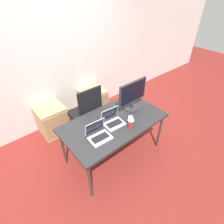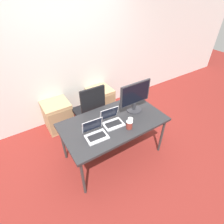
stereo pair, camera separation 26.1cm
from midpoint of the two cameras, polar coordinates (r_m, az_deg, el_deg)
The scene contains 11 objects.
ground_plane at distance 3.21m, azimuth -1.87°, elevation -13.41°, with size 14.00×14.00×0.00m, color maroon.
wall_back at distance 3.56m, azimuth -18.14°, elevation 16.02°, with size 10.00×0.05×2.60m.
desk at distance 2.71m, azimuth -2.16°, elevation -3.88°, with size 1.59×0.88×0.75m.
office_chair at distance 3.32m, azimuth -10.61°, elevation -1.86°, with size 0.56×0.56×1.11m.
cabinet_left at distance 3.65m, azimuth -20.92°, elevation -2.52°, with size 0.51×0.49×0.59m.
cabinet_right at distance 3.96m, azimuth -7.91°, elevation 3.26°, with size 0.51×0.49×0.59m.
laptop_left at distance 2.61m, azimuth -2.66°, elevation -2.89°, with size 0.32×0.29×0.23m.
laptop_right at distance 2.41m, azimuth -7.59°, elevation -7.35°, with size 0.31×0.28×0.23m.
monitor at distance 2.80m, azimuth 4.05°, elevation 5.38°, with size 0.55×0.25×0.50m.
coffee_cup_white at distance 2.64m, azimuth 3.30°, elevation -2.46°, with size 0.07×0.07×0.09m.
coffee_cup_brown at distance 2.54m, azimuth 3.20°, elevation -3.81°, with size 0.09×0.09×0.12m.
Camera 1 is at (-1.34, -1.55, 2.48)m, focal length 28.00 mm.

